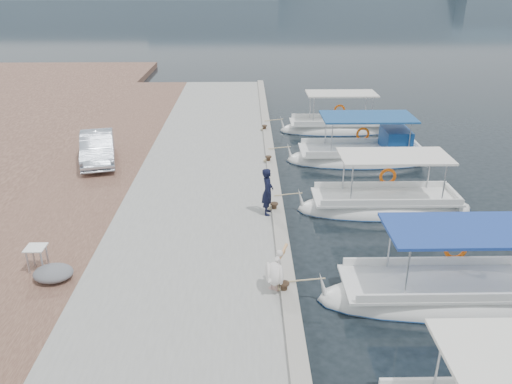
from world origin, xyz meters
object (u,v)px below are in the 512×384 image
fishing_caique_c (384,207)px  pelican (275,272)px  fishing_caique_b (455,296)px  parked_car (98,148)px  fishing_caique_e (336,129)px  fishing_caique_d (363,157)px  fisherman (268,191)px

fishing_caique_c → pelican: 7.47m
fishing_caique_b → parked_car: size_ratio=1.90×
pelican → parked_car: parked_car is taller
fishing_caique_c → fishing_caique_e: bearing=90.6°
fishing_caique_d → fisherman: bearing=-126.0°
fishing_caique_d → pelican: (-4.88, -11.37, 0.84)m
fisherman → parked_car: size_ratio=0.42×
fishing_caique_c → fishing_caique_b: bearing=-85.2°
fishing_caique_e → fishing_caique_b: bearing=-87.9°
fishing_caique_d → fishing_caique_b: bearing=-89.3°
fisherman → parked_car: bearing=57.1°
pelican → fishing_caique_e: bearing=74.8°
fishing_caique_e → fisherman: bearing=-110.8°
fishing_caique_c → fishing_caique_d: (0.35, 5.51, 0.07)m
parked_car → fishing_caique_c: bearing=-33.9°
fishing_caique_d → parked_car: fishing_caique_d is taller
fishing_caique_e → fishing_caique_d: bearing=-84.8°
fishing_caique_e → fisherman: (-4.44, -11.70, 1.23)m
parked_car → fisherman: bearing=-50.7°
fisherman → fishing_caique_c: bearing=-71.3°
fishing_caique_e → parked_car: bearing=-152.4°
fishing_caique_d → fishing_caique_e: (-0.45, 4.96, -0.06)m
pelican → parked_car: size_ratio=0.32×
fishing_caique_c → pelican: fishing_caique_c is taller
fishing_caique_b → fishing_caique_e: size_ratio=1.18×
pelican → fishing_caique_b: bearing=1.3°
pelican → fishing_caique_c: bearing=52.3°
fisherman → parked_car: 9.24m
fishing_caique_d → pelican: bearing=-113.2°
fishing_caique_c → pelican: size_ratio=5.15×
fisherman → parked_car: (-7.42, 5.49, -0.19)m
fisherman → fishing_caique_e: bearing=-17.2°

